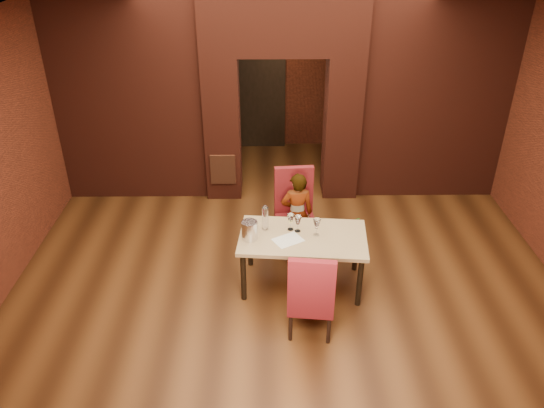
{
  "coord_description": "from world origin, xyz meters",
  "views": [
    {
      "loc": [
        -0.25,
        -5.91,
        4.29
      ],
      "look_at": [
        -0.18,
        0.0,
        0.89
      ],
      "focal_mm": 35.0,
      "sensor_mm": 36.0,
      "label": 1
    }
  ],
  "objects_px": {
    "chair_near": "(312,290)",
    "wine_bucket": "(250,230)",
    "dining_table": "(302,260)",
    "water_bottle": "(265,218)",
    "wine_glass_b": "(298,224)",
    "chair_far": "(296,213)",
    "person_seated": "(297,214)",
    "potted_plant": "(346,228)",
    "wine_glass_a": "(291,222)",
    "wine_glass_c": "(317,227)"
  },
  "relations": [
    {
      "from": "water_bottle",
      "to": "wine_glass_c",
      "type": "bearing_deg",
      "value": -13.31
    },
    {
      "from": "wine_glass_c",
      "to": "potted_plant",
      "type": "bearing_deg",
      "value": 61.92
    },
    {
      "from": "dining_table",
      "to": "potted_plant",
      "type": "xyz_separation_m",
      "value": [
        0.7,
        1.02,
        -0.17
      ]
    },
    {
      "from": "chair_near",
      "to": "wine_bucket",
      "type": "xyz_separation_m",
      "value": [
        -0.7,
        0.77,
        0.29
      ]
    },
    {
      "from": "wine_glass_c",
      "to": "person_seated",
      "type": "bearing_deg",
      "value": 105.64
    },
    {
      "from": "dining_table",
      "to": "wine_glass_c",
      "type": "distance_m",
      "value": 0.5
    },
    {
      "from": "dining_table",
      "to": "water_bottle",
      "type": "xyz_separation_m",
      "value": [
        -0.46,
        0.17,
        0.53
      ]
    },
    {
      "from": "chair_far",
      "to": "person_seated",
      "type": "distance_m",
      "value": 0.06
    },
    {
      "from": "wine_glass_b",
      "to": "potted_plant",
      "type": "relative_size",
      "value": 0.57
    },
    {
      "from": "dining_table",
      "to": "chair_near",
      "type": "height_order",
      "value": "chair_near"
    },
    {
      "from": "person_seated",
      "to": "wine_bucket",
      "type": "height_order",
      "value": "person_seated"
    },
    {
      "from": "chair_near",
      "to": "chair_far",
      "type": "bearing_deg",
      "value": -79.9
    },
    {
      "from": "person_seated",
      "to": "water_bottle",
      "type": "xyz_separation_m",
      "value": [
        -0.43,
        -0.56,
        0.28
      ]
    },
    {
      "from": "dining_table",
      "to": "potted_plant",
      "type": "bearing_deg",
      "value": 60.58
    },
    {
      "from": "chair_far",
      "to": "wine_glass_b",
      "type": "height_order",
      "value": "chair_far"
    },
    {
      "from": "person_seated",
      "to": "potted_plant",
      "type": "bearing_deg",
      "value": -164.24
    },
    {
      "from": "potted_plant",
      "to": "person_seated",
      "type": "bearing_deg",
      "value": -158.17
    },
    {
      "from": "dining_table",
      "to": "chair_near",
      "type": "xyz_separation_m",
      "value": [
        0.05,
        -0.82,
        0.19
      ]
    },
    {
      "from": "chair_far",
      "to": "wine_glass_b",
      "type": "relative_size",
      "value": 5.42
    },
    {
      "from": "person_seated",
      "to": "wine_glass_c",
      "type": "relative_size",
      "value": 5.33
    },
    {
      "from": "wine_glass_c",
      "to": "water_bottle",
      "type": "bearing_deg",
      "value": 166.69
    },
    {
      "from": "wine_glass_c",
      "to": "potted_plant",
      "type": "height_order",
      "value": "wine_glass_c"
    },
    {
      "from": "wine_bucket",
      "to": "water_bottle",
      "type": "relative_size",
      "value": 0.72
    },
    {
      "from": "chair_near",
      "to": "wine_bucket",
      "type": "distance_m",
      "value": 1.08
    },
    {
      "from": "dining_table",
      "to": "water_bottle",
      "type": "relative_size",
      "value": 4.67
    },
    {
      "from": "dining_table",
      "to": "wine_bucket",
      "type": "bearing_deg",
      "value": -170.72
    },
    {
      "from": "chair_near",
      "to": "wine_glass_c",
      "type": "height_order",
      "value": "chair_near"
    },
    {
      "from": "wine_glass_a",
      "to": "wine_bucket",
      "type": "distance_m",
      "value": 0.54
    },
    {
      "from": "chair_far",
      "to": "wine_glass_a",
      "type": "xyz_separation_m",
      "value": [
        -0.1,
        -0.63,
        0.25
      ]
    },
    {
      "from": "chair_far",
      "to": "water_bottle",
      "type": "relative_size",
      "value": 3.53
    },
    {
      "from": "wine_glass_a",
      "to": "chair_near",
      "type": "bearing_deg",
      "value": -78.6
    },
    {
      "from": "wine_glass_b",
      "to": "wine_glass_c",
      "type": "distance_m",
      "value": 0.24
    },
    {
      "from": "chair_near",
      "to": "water_bottle",
      "type": "xyz_separation_m",
      "value": [
        -0.51,
        0.99,
        0.34
      ]
    },
    {
      "from": "wine_glass_c",
      "to": "water_bottle",
      "type": "height_order",
      "value": "water_bottle"
    },
    {
      "from": "wine_glass_a",
      "to": "water_bottle",
      "type": "distance_m",
      "value": 0.32
    },
    {
      "from": "chair_near",
      "to": "wine_glass_c",
      "type": "relative_size",
      "value": 4.84
    },
    {
      "from": "dining_table",
      "to": "water_bottle",
      "type": "distance_m",
      "value": 0.72
    },
    {
      "from": "wine_glass_a",
      "to": "potted_plant",
      "type": "xyz_separation_m",
      "value": [
        0.84,
        0.87,
        -0.64
      ]
    },
    {
      "from": "wine_glass_c",
      "to": "wine_bucket",
      "type": "bearing_deg",
      "value": -175.32
    },
    {
      "from": "chair_near",
      "to": "potted_plant",
      "type": "height_order",
      "value": "chair_near"
    },
    {
      "from": "chair_far",
      "to": "potted_plant",
      "type": "xyz_separation_m",
      "value": [
        0.74,
        0.23,
        -0.4
      ]
    },
    {
      "from": "chair_near",
      "to": "wine_bucket",
      "type": "bearing_deg",
      "value": -41.45
    },
    {
      "from": "wine_glass_b",
      "to": "water_bottle",
      "type": "height_order",
      "value": "water_bottle"
    },
    {
      "from": "chair_far",
      "to": "person_seated",
      "type": "xyz_separation_m",
      "value": [
        0.01,
        -0.06,
        0.02
      ]
    },
    {
      "from": "chair_far",
      "to": "chair_near",
      "type": "height_order",
      "value": "chair_far"
    },
    {
      "from": "chair_near",
      "to": "potted_plant",
      "type": "relative_size",
      "value": 2.91
    },
    {
      "from": "water_bottle",
      "to": "potted_plant",
      "type": "xyz_separation_m",
      "value": [
        1.16,
        0.85,
        -0.7
      ]
    },
    {
      "from": "chair_near",
      "to": "water_bottle",
      "type": "relative_size",
      "value": 3.33
    },
    {
      "from": "chair_near",
      "to": "wine_glass_c",
      "type": "xyz_separation_m",
      "value": [
        0.11,
        0.84,
        0.29
      ]
    },
    {
      "from": "chair_near",
      "to": "wine_glass_b",
      "type": "xyz_separation_m",
      "value": [
        -0.11,
        0.93,
        0.28
      ]
    }
  ]
}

